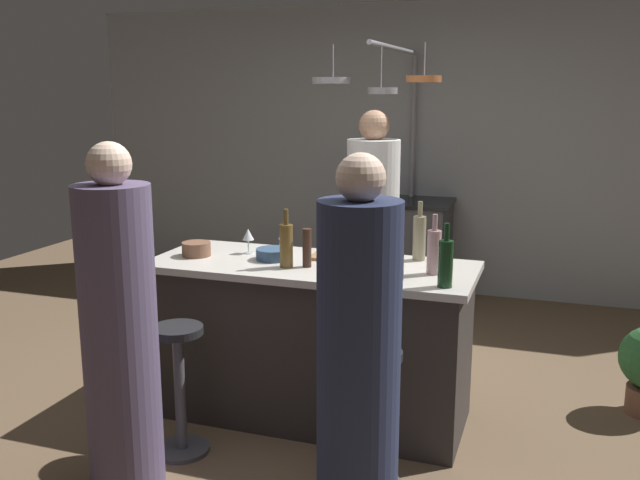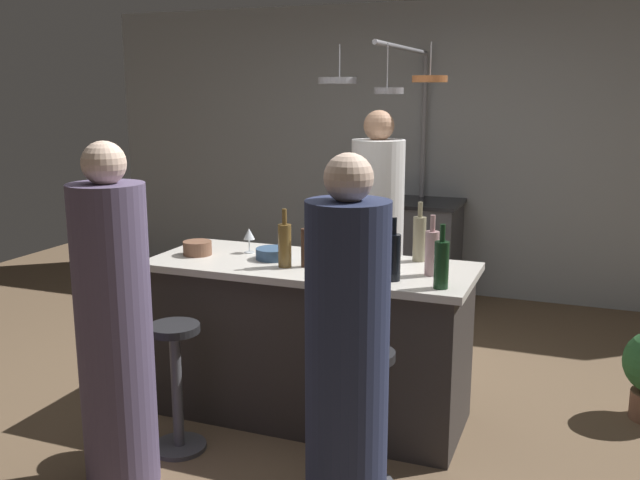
{
  "view_description": "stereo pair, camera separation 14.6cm",
  "coord_description": "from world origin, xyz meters",
  "px_view_note": "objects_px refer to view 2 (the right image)",
  "views": [
    {
      "loc": [
        1.26,
        -3.52,
        1.83
      ],
      "look_at": [
        0.0,
        0.15,
        1.0
      ],
      "focal_mm": 39.22,
      "sensor_mm": 36.0,
      "label": 1
    },
    {
      "loc": [
        1.4,
        -3.47,
        1.83
      ],
      "look_at": [
        0.0,
        0.15,
        1.0
      ],
      "focal_mm": 39.22,
      "sensor_mm": 36.0,
      "label": 2
    }
  ],
  "objects_px": {
    "bar_stool_left": "(177,381)",
    "wine_bottle_dark": "(393,256)",
    "pepper_mill": "(305,248)",
    "wine_glass_near_right_guest": "(249,235)",
    "wine_bottle_red": "(441,264)",
    "mixing_bowl_blue": "(273,254)",
    "stove_range": "(414,250)",
    "guest_right": "(347,367)",
    "wine_bottle_white": "(419,238)",
    "guest_left": "(115,332)",
    "wine_bottle_rose": "(432,252)",
    "mixing_bowl_steel": "(373,261)",
    "cutting_board": "(340,257)",
    "mixing_bowl_wooden": "(197,248)",
    "wine_glass_near_left_guest": "(348,253)",
    "wine_bottle_amber": "(285,244)",
    "chef": "(377,245)",
    "bar_stool_right": "(366,414)",
    "wine_glass_by_chef": "(285,234)"
  },
  "relations": [
    {
      "from": "bar_stool_left",
      "to": "wine_bottle_dark",
      "type": "bearing_deg",
      "value": 23.27
    },
    {
      "from": "pepper_mill",
      "to": "wine_glass_near_right_guest",
      "type": "height_order",
      "value": "pepper_mill"
    },
    {
      "from": "wine_bottle_red",
      "to": "mixing_bowl_blue",
      "type": "relative_size",
      "value": 1.63
    },
    {
      "from": "stove_range",
      "to": "mixing_bowl_blue",
      "type": "xyz_separation_m",
      "value": [
        -0.23,
        -2.44,
        0.48
      ]
    },
    {
      "from": "guest_right",
      "to": "wine_bottle_white",
      "type": "height_order",
      "value": "guest_right"
    },
    {
      "from": "guest_left",
      "to": "wine_bottle_rose",
      "type": "bearing_deg",
      "value": 37.81
    },
    {
      "from": "wine_bottle_white",
      "to": "mixing_bowl_steel",
      "type": "distance_m",
      "value": 0.33
    },
    {
      "from": "cutting_board",
      "to": "wine_bottle_red",
      "type": "distance_m",
      "value": 0.78
    },
    {
      "from": "cutting_board",
      "to": "mixing_bowl_wooden",
      "type": "xyz_separation_m",
      "value": [
        -0.8,
        -0.21,
        0.03
      ]
    },
    {
      "from": "wine_bottle_dark",
      "to": "mixing_bowl_blue",
      "type": "xyz_separation_m",
      "value": [
        -0.75,
        0.19,
        -0.09
      ]
    },
    {
      "from": "wine_glass_near_left_guest",
      "to": "wine_bottle_amber",
      "type": "bearing_deg",
      "value": 179.94
    },
    {
      "from": "guest_left",
      "to": "guest_right",
      "type": "bearing_deg",
      "value": 0.66
    },
    {
      "from": "pepper_mill",
      "to": "wine_bottle_rose",
      "type": "relative_size",
      "value": 0.67
    },
    {
      "from": "cutting_board",
      "to": "wine_glass_near_left_guest",
      "type": "xyz_separation_m",
      "value": [
        0.15,
        -0.29,
        0.1
      ]
    },
    {
      "from": "wine_bottle_amber",
      "to": "mixing_bowl_wooden",
      "type": "distance_m",
      "value": 0.6
    },
    {
      "from": "wine_bottle_rose",
      "to": "chef",
      "type": "bearing_deg",
      "value": 119.69
    },
    {
      "from": "wine_bottle_red",
      "to": "wine_glass_near_left_guest",
      "type": "height_order",
      "value": "wine_bottle_red"
    },
    {
      "from": "wine_bottle_dark",
      "to": "mixing_bowl_wooden",
      "type": "relative_size",
      "value": 1.94
    },
    {
      "from": "chef",
      "to": "bar_stool_right",
      "type": "height_order",
      "value": "chef"
    },
    {
      "from": "pepper_mill",
      "to": "wine_bottle_rose",
      "type": "distance_m",
      "value": 0.68
    },
    {
      "from": "bar_stool_right",
      "to": "guest_left",
      "type": "bearing_deg",
      "value": -161.75
    },
    {
      "from": "wine_bottle_rose",
      "to": "pepper_mill",
      "type": "bearing_deg",
      "value": -173.74
    },
    {
      "from": "wine_bottle_red",
      "to": "mixing_bowl_steel",
      "type": "height_order",
      "value": "wine_bottle_red"
    },
    {
      "from": "chef",
      "to": "guest_left",
      "type": "height_order",
      "value": "chef"
    },
    {
      "from": "chef",
      "to": "wine_bottle_white",
      "type": "xyz_separation_m",
      "value": [
        0.48,
        -0.79,
        0.24
      ]
    },
    {
      "from": "guest_right",
      "to": "wine_glass_by_chef",
      "type": "bearing_deg",
      "value": 124.1
    },
    {
      "from": "wine_bottle_white",
      "to": "mixing_bowl_blue",
      "type": "distance_m",
      "value": 0.82
    },
    {
      "from": "wine_bottle_dark",
      "to": "wine_bottle_red",
      "type": "xyz_separation_m",
      "value": [
        0.25,
        -0.05,
        -0.0
      ]
    },
    {
      "from": "wine_glass_near_right_guest",
      "to": "guest_left",
      "type": "bearing_deg",
      "value": -97.5
    },
    {
      "from": "stove_range",
      "to": "wine_bottle_red",
      "type": "relative_size",
      "value": 2.83
    },
    {
      "from": "pepper_mill",
      "to": "mixing_bowl_blue",
      "type": "relative_size",
      "value": 1.09
    },
    {
      "from": "wine_bottle_amber",
      "to": "wine_bottle_white",
      "type": "xyz_separation_m",
      "value": [
        0.64,
        0.39,
        0.01
      ]
    },
    {
      "from": "bar_stool_left",
      "to": "mixing_bowl_steel",
      "type": "height_order",
      "value": "mixing_bowl_steel"
    },
    {
      "from": "guest_right",
      "to": "bar_stool_left",
      "type": "height_order",
      "value": "guest_right"
    },
    {
      "from": "cutting_board",
      "to": "wine_bottle_rose",
      "type": "relative_size",
      "value": 1.02
    },
    {
      "from": "wine_bottle_red",
      "to": "wine_bottle_white",
      "type": "bearing_deg",
      "value": 114.19
    },
    {
      "from": "stove_range",
      "to": "wine_bottle_dark",
      "type": "height_order",
      "value": "wine_bottle_dark"
    },
    {
      "from": "bar_stool_right",
      "to": "guest_right",
      "type": "height_order",
      "value": "guest_right"
    },
    {
      "from": "guest_left",
      "to": "wine_bottle_dark",
      "type": "distance_m",
      "value": 1.38
    },
    {
      "from": "stove_range",
      "to": "mixing_bowl_steel",
      "type": "distance_m",
      "value": 2.51
    },
    {
      "from": "pepper_mill",
      "to": "wine_glass_by_chef",
      "type": "distance_m",
      "value": 0.38
    },
    {
      "from": "stove_range",
      "to": "mixing_bowl_wooden",
      "type": "bearing_deg",
      "value": -105.27
    },
    {
      "from": "stove_range",
      "to": "wine_bottle_rose",
      "type": "xyz_separation_m",
      "value": [
        0.68,
        -2.46,
        0.58
      ]
    },
    {
      "from": "chef",
      "to": "wine_bottle_amber",
      "type": "xyz_separation_m",
      "value": [
        -0.17,
        -1.18,
        0.23
      ]
    },
    {
      "from": "wine_bottle_white",
      "to": "wine_glass_by_chef",
      "type": "bearing_deg",
      "value": -175.11
    },
    {
      "from": "wine_bottle_white",
      "to": "mixing_bowl_steel",
      "type": "xyz_separation_m",
      "value": [
        -0.19,
        -0.25,
        -0.09
      ]
    },
    {
      "from": "wine_bottle_red",
      "to": "wine_glass_by_chef",
      "type": "bearing_deg",
      "value": 156.74
    },
    {
      "from": "wine_bottle_dark",
      "to": "wine_bottle_rose",
      "type": "bearing_deg",
      "value": 47.84
    },
    {
      "from": "pepper_mill",
      "to": "wine_glass_near_right_guest",
      "type": "xyz_separation_m",
      "value": [
        -0.43,
        0.19,
        0.0
      ]
    },
    {
      "from": "wine_bottle_amber",
      "to": "wine_bottle_rose",
      "type": "distance_m",
      "value": 0.78
    }
  ]
}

